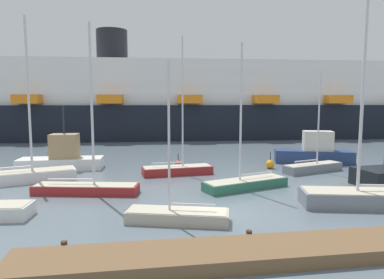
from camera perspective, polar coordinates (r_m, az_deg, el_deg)
The scene contains 15 objects.
ground_plane at distance 18.53m, azimuth 5.55°, elevation -12.29°, with size 600.00×600.00×0.00m, color slate.
dock_pier at distance 13.80m, azimuth 11.12°, elevation -17.90°, with size 18.19×2.53×0.64m.
sailboat_0 at distance 28.04m, azimuth -2.43°, elevation -4.80°, with size 5.79×2.26×11.03m.
sailboat_1 at distance 21.90m, azimuth 27.13°, elevation -8.33°, with size 7.52×3.57×12.65m.
sailboat_2 at distance 30.71m, azimuth 19.45°, elevation -4.26°, with size 5.66×2.94×8.31m.
sailboat_3 at distance 23.27m, azimuth -17.14°, elevation -7.33°, with size 6.86×2.79×10.75m.
sailboat_4 at distance 28.16m, azimuth -26.10°, elevation -5.23°, with size 7.40×4.09×11.99m.
sailboat_6 at distance 23.81m, azimuth 8.88°, elevation -6.96°, with size 6.25×3.47×9.71m.
sailboat_7 at distance 17.26m, azimuth -2.44°, elevation -12.29°, with size 5.22×2.76×7.87m.
fishing_boat_0 at distance 35.19m, azimuth 19.68°, elevation -1.93°, with size 7.51×4.22×5.63m.
fishing_boat_2 at distance 32.07m, azimuth -20.74°, elevation -2.83°, with size 7.10×2.48×5.57m.
channel_buoy_0 at distance 31.28m, azimuth 12.84°, elevation -4.01°, with size 0.77×0.77×1.51m.
channel_buoy_1 at distance 31.10m, azimuth -2.31°, elevation -4.03°, with size 0.64×0.64×1.24m.
channel_buoy_2 at distance 39.55m, azimuth 20.83°, elevation -2.29°, with size 0.52×0.52×1.31m.
cruise_ship at distance 58.46m, azimuth 4.41°, elevation 5.94°, with size 98.42×19.44×17.32m.
Camera 1 is at (-4.36, -17.02, 5.90)m, focal length 32.13 mm.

